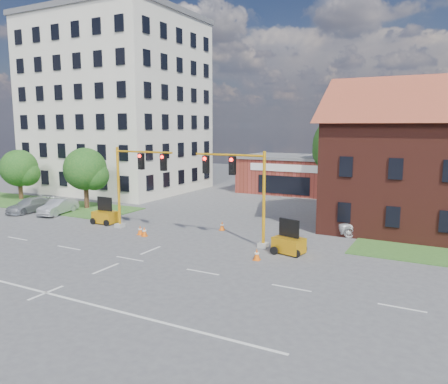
{
  "coord_description": "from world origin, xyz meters",
  "views": [
    {
      "loc": [
        16.57,
        -19.36,
        7.77
      ],
      "look_at": [
        1.01,
        10.0,
        2.73
      ],
      "focal_mm": 35.0,
      "sensor_mm": 36.0,
      "label": 1
    }
  ],
  "objects_px": {
    "trailer_west": "(105,216)",
    "pickup_white": "(372,226)",
    "signal_mast_west": "(135,178)",
    "trailer_east": "(289,243)",
    "signal_mast_east": "(241,186)"
  },
  "relations": [
    {
      "from": "signal_mast_west",
      "to": "trailer_west",
      "type": "xyz_separation_m",
      "value": [
        -3.54,
        0.44,
        -3.27
      ]
    },
    {
      "from": "signal_mast_west",
      "to": "trailer_west",
      "type": "bearing_deg",
      "value": 172.92
    },
    {
      "from": "signal_mast_east",
      "to": "trailer_east",
      "type": "distance_m",
      "value": 4.87
    },
    {
      "from": "signal_mast_west",
      "to": "pickup_white",
      "type": "xyz_separation_m",
      "value": [
        15.97,
        6.61,
        -3.23
      ]
    },
    {
      "from": "trailer_east",
      "to": "pickup_white",
      "type": "height_order",
      "value": "trailer_east"
    },
    {
      "from": "trailer_west",
      "to": "pickup_white",
      "type": "distance_m",
      "value": 20.46
    },
    {
      "from": "signal_mast_west",
      "to": "pickup_white",
      "type": "bearing_deg",
      "value": 22.49
    },
    {
      "from": "trailer_west",
      "to": "trailer_east",
      "type": "height_order",
      "value": "trailer_west"
    },
    {
      "from": "signal_mast_west",
      "to": "pickup_white",
      "type": "distance_m",
      "value": 17.58
    },
    {
      "from": "signal_mast_west",
      "to": "pickup_white",
      "type": "relative_size",
      "value": 1.25
    },
    {
      "from": "trailer_west",
      "to": "pickup_white",
      "type": "relative_size",
      "value": 0.42
    },
    {
      "from": "trailer_east",
      "to": "signal_mast_east",
      "type": "bearing_deg",
      "value": -174.17
    },
    {
      "from": "signal_mast_west",
      "to": "trailer_east",
      "type": "xyz_separation_m",
      "value": [
        12.28,
        -0.55,
        -3.28
      ]
    },
    {
      "from": "pickup_white",
      "to": "signal_mast_east",
      "type": "bearing_deg",
      "value": 110.57
    },
    {
      "from": "trailer_west",
      "to": "pickup_white",
      "type": "height_order",
      "value": "trailer_west"
    }
  ]
}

